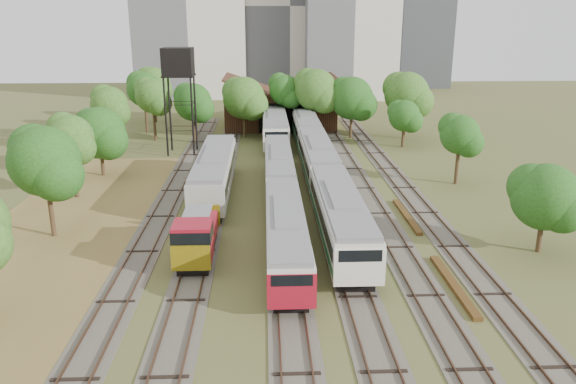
{
  "coord_description": "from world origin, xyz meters",
  "views": [
    {
      "loc": [
        -3.33,
        -26.05,
        15.58
      ],
      "look_at": [
        -1.56,
        16.18,
        2.5
      ],
      "focal_mm": 35.0,
      "sensor_mm": 36.0,
      "label": 1
    }
  ],
  "objects_px": {
    "railcar_red_set": "(282,194)",
    "railcar_green_set": "(318,159)",
    "water_tower": "(178,65)",
    "shunter_locomotive": "(196,238)"
  },
  "relations": [
    {
      "from": "railcar_red_set",
      "to": "railcar_green_set",
      "type": "xyz_separation_m",
      "value": [
        4.0,
        11.08,
        0.22
      ]
    },
    {
      "from": "railcar_green_set",
      "to": "water_tower",
      "type": "relative_size",
      "value": 4.19
    },
    {
      "from": "railcar_red_set",
      "to": "shunter_locomotive",
      "type": "height_order",
      "value": "railcar_red_set"
    },
    {
      "from": "railcar_green_set",
      "to": "water_tower",
      "type": "distance_m",
      "value": 21.1
    },
    {
      "from": "railcar_red_set",
      "to": "railcar_green_set",
      "type": "height_order",
      "value": "railcar_green_set"
    },
    {
      "from": "railcar_green_set",
      "to": "shunter_locomotive",
      "type": "height_order",
      "value": "railcar_green_set"
    },
    {
      "from": "railcar_green_set",
      "to": "shunter_locomotive",
      "type": "xyz_separation_m",
      "value": [
        -10.0,
        -19.88,
        -0.44
      ]
    },
    {
      "from": "shunter_locomotive",
      "to": "water_tower",
      "type": "height_order",
      "value": "water_tower"
    },
    {
      "from": "railcar_red_set",
      "to": "water_tower",
      "type": "height_order",
      "value": "water_tower"
    },
    {
      "from": "railcar_green_set",
      "to": "shunter_locomotive",
      "type": "relative_size",
      "value": 6.43
    }
  ]
}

